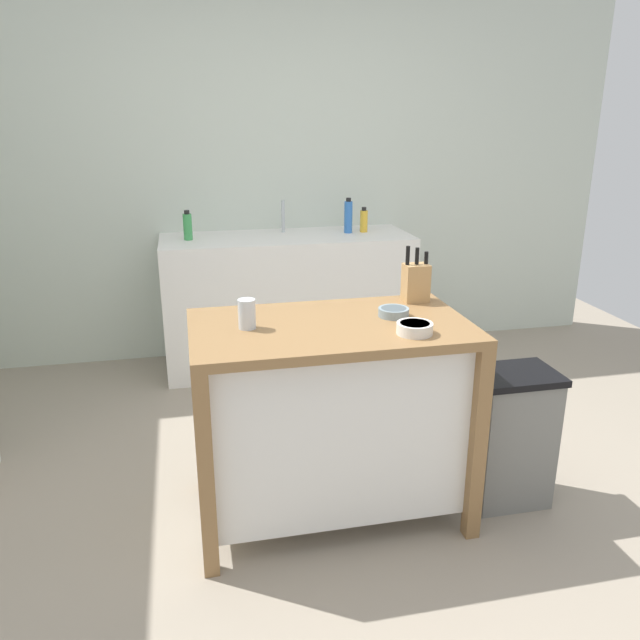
# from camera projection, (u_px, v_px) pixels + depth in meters

# --- Properties ---
(ground_plane) EXTENTS (5.98, 5.98, 0.00)m
(ground_plane) POSITION_uv_depth(u_px,v_px,m) (350.00, 511.00, 2.82)
(ground_plane) COLOR gray
(ground_plane) RESTS_ON ground
(wall_back) EXTENTS (4.98, 0.10, 2.60)m
(wall_back) POSITION_uv_depth(u_px,v_px,m) (274.00, 172.00, 4.41)
(wall_back) COLOR silver
(wall_back) RESTS_ON ground
(kitchen_island) EXTENTS (1.14, 0.66, 0.88)m
(kitchen_island) POSITION_uv_depth(u_px,v_px,m) (330.00, 410.00, 2.68)
(kitchen_island) COLOR olive
(kitchen_island) RESTS_ON ground
(knife_block) EXTENTS (0.11, 0.09, 0.25)m
(knife_block) POSITION_uv_depth(u_px,v_px,m) (416.00, 282.00, 2.83)
(knife_block) COLOR tan
(knife_block) RESTS_ON kitchen_island
(bowl_stoneware_deep) EXTENTS (0.13, 0.13, 0.04)m
(bowl_stoneware_deep) POSITION_uv_depth(u_px,v_px,m) (394.00, 312.00, 2.64)
(bowl_stoneware_deep) COLOR gray
(bowl_stoneware_deep) RESTS_ON kitchen_island
(bowl_ceramic_small) EXTENTS (0.14, 0.14, 0.04)m
(bowl_ceramic_small) POSITION_uv_depth(u_px,v_px,m) (415.00, 328.00, 2.43)
(bowl_ceramic_small) COLOR silver
(bowl_ceramic_small) RESTS_ON kitchen_island
(drinking_cup) EXTENTS (0.07, 0.07, 0.12)m
(drinking_cup) POSITION_uv_depth(u_px,v_px,m) (247.00, 314.00, 2.48)
(drinking_cup) COLOR silver
(drinking_cup) RESTS_ON kitchen_island
(trash_bin) EXTENTS (0.36, 0.28, 0.63)m
(trash_bin) POSITION_uv_depth(u_px,v_px,m) (510.00, 436.00, 2.82)
(trash_bin) COLOR slate
(trash_bin) RESTS_ON ground
(sink_counter) EXTENTS (1.67, 0.60, 0.91)m
(sink_counter) POSITION_uv_depth(u_px,v_px,m) (288.00, 301.00, 4.35)
(sink_counter) COLOR white
(sink_counter) RESTS_ON ground
(sink_faucet) EXTENTS (0.02, 0.02, 0.22)m
(sink_faucet) POSITION_uv_depth(u_px,v_px,m) (283.00, 216.00, 4.31)
(sink_faucet) COLOR #B7BCC1
(sink_faucet) RESTS_ON sink_counter
(bottle_hand_soap) EXTENTS (0.06, 0.06, 0.24)m
(bottle_hand_soap) POSITION_uv_depth(u_px,v_px,m) (348.00, 216.00, 4.29)
(bottle_hand_soap) COLOR blue
(bottle_hand_soap) RESTS_ON sink_counter
(bottle_spray_cleaner) EXTENTS (0.05, 0.05, 0.17)m
(bottle_spray_cleaner) POSITION_uv_depth(u_px,v_px,m) (364.00, 221.00, 4.33)
(bottle_spray_cleaner) COLOR yellow
(bottle_spray_cleaner) RESTS_ON sink_counter
(bottle_dish_soap) EXTENTS (0.06, 0.06, 0.19)m
(bottle_dish_soap) POSITION_uv_depth(u_px,v_px,m) (188.00, 226.00, 4.06)
(bottle_dish_soap) COLOR green
(bottle_dish_soap) RESTS_ON sink_counter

